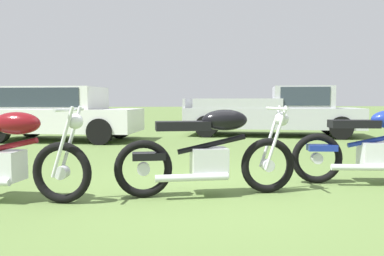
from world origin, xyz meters
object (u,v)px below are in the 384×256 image
object	(u,v)px
motorcycle_maroon	(2,156)
pickup_truck_silver	(280,111)
car_white	(55,109)
motorcycle_black	(210,152)
motorcycle_blue	(377,147)

from	to	relation	value
motorcycle_maroon	pickup_truck_silver	distance (m)	8.82
car_white	pickup_truck_silver	xyz separation A→B (m)	(6.47, 0.44, -0.08)
motorcycle_black	motorcycle_blue	xyz separation A→B (m)	(2.24, 0.26, -0.00)
motorcycle_blue	pickup_truck_silver	size ratio (longest dim) A/B	0.38
motorcycle_blue	motorcycle_black	bearing A→B (deg)	-162.79
motorcycle_black	pickup_truck_silver	xyz separation A→B (m)	(3.48, 6.79, 0.26)
car_white	motorcycle_black	bearing A→B (deg)	-50.23
motorcycle_black	pickup_truck_silver	world-z (taller)	pickup_truck_silver
motorcycle_blue	pickup_truck_silver	bearing A→B (deg)	89.91
motorcycle_maroon	pickup_truck_silver	bearing A→B (deg)	65.68
motorcycle_maroon	motorcycle_black	distance (m)	2.23
motorcycle_blue	pickup_truck_silver	distance (m)	6.66
motorcycle_maroon	car_white	bearing A→B (deg)	112.89
motorcycle_maroon	car_white	distance (m)	6.33
motorcycle_maroon	motorcycle_black	size ratio (longest dim) A/B	0.95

